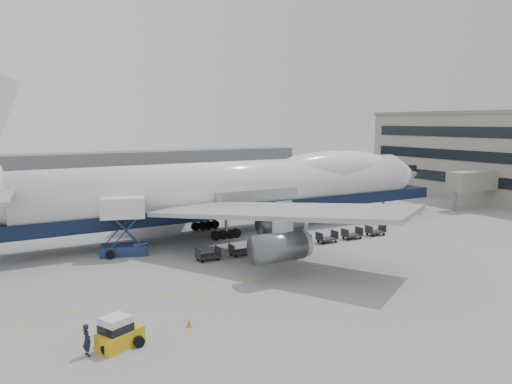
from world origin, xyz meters
TOP-DOWN VIEW (x-y plane):
  - ground at (0.00, 0.00)m, footprint 260.00×260.00m
  - apron_line at (0.00, -6.00)m, footprint 60.00×0.15m
  - hangar at (-10.00, 70.00)m, footprint 110.00×8.00m
  - airliner at (0.64, 12.00)m, footprint 67.00×55.30m
  - catering_truck at (-15.33, 7.97)m, footprint 5.25×4.28m
  - baggage_tug at (-21.53, -13.27)m, footprint 3.10×2.45m
  - ground_worker at (-23.42, -13.42)m, footprint 0.62×0.80m
  - traffic_cone at (-16.61, -12.57)m, footprint 0.39×0.39m
  - dolly_0 at (-8.74, 1.60)m, footprint 2.30×1.35m
  - dolly_1 at (-5.01, 1.60)m, footprint 2.30×1.35m
  - dolly_2 at (-1.29, 1.60)m, footprint 2.30×1.35m
  - dolly_3 at (2.44, 1.60)m, footprint 2.30×1.35m
  - dolly_4 at (6.16, 1.60)m, footprint 2.30×1.35m
  - dolly_5 at (9.89, 1.60)m, footprint 2.30×1.35m
  - dolly_6 at (13.61, 1.60)m, footprint 2.30×1.35m

SIDE VIEW (x-z plane):
  - ground at x=0.00m, z-range 0.00..0.00m
  - apron_line at x=0.00m, z-range 0.00..0.01m
  - traffic_cone at x=-16.61m, z-range -0.02..0.56m
  - dolly_0 at x=-8.74m, z-range -0.12..1.18m
  - dolly_1 at x=-5.01m, z-range -0.12..1.18m
  - dolly_2 at x=-1.29m, z-range -0.12..1.18m
  - dolly_3 at x=2.44m, z-range -0.12..1.18m
  - dolly_4 at x=6.16m, z-range -0.12..1.18m
  - dolly_5 at x=9.89m, z-range -0.12..1.18m
  - dolly_6 at x=13.61m, z-range -0.12..1.18m
  - baggage_tug at x=-21.53m, z-range -0.11..1.90m
  - ground_worker at x=-23.42m, z-range 0.00..1.95m
  - catering_truck at x=-15.33m, z-range 0.41..6.46m
  - hangar at x=-10.00m, z-range 0.00..7.00m
  - airliner at x=0.64m, z-range -4.37..15.61m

